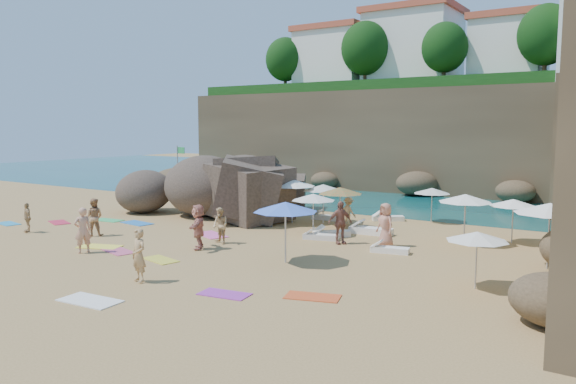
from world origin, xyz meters
The scene contains 46 objects.
ground centered at (0.00, 0.00, 0.00)m, with size 120.00×120.00×0.00m, color tan.
seawater centered at (0.00, 30.00, 0.00)m, with size 120.00×120.00×0.00m, color #0C4751.
cliff_back centered at (2.00, 25.00, 4.00)m, with size 44.00×8.00×8.00m, color brown.
rock_promontory centered at (-11.00, 16.00, 0.00)m, with size 12.00×7.00×2.00m, color brown, non-canonical shape.
clifftop_buildings centered at (2.96, 25.79, 11.24)m, with size 28.48×9.48×7.00m.
clifftop_trees centered at (4.78, 19.52, 11.26)m, with size 35.60×23.82×4.40m.
marina_masts centered at (-16.50, 30.00, 3.00)m, with size 3.10×0.10×6.00m.
rock_outcrop centered at (-5.71, 6.60, 0.00)m, with size 8.74×6.55×3.50m, color brown, non-canonical shape.
flag_pole centered at (-10.39, 8.37, 2.45)m, with size 0.75×0.12×3.84m.
parasol_0 centered at (0.61, 5.54, 2.15)m, with size 2.48×2.48×2.35m.
parasol_1 centered at (2.06, 6.35, 1.91)m, with size 2.20×2.20×2.08m.
parasol_2 centered at (11.65, 6.35, 1.81)m, with size 2.09×2.09×1.98m.
parasol_3 centered at (6.84, 9.74, 1.71)m, with size 1.97×1.97×1.86m.
parasol_5 centered at (3.34, 3.14, 1.83)m, with size 2.10×2.10×1.99m.
parasol_6 centered at (3.66, 5.24, 1.95)m, with size 2.25×2.25×2.13m.
parasol_7 centered at (13.69, 2.36, 2.22)m, with size 2.56×2.56×2.42m.
parasol_8 centered at (9.92, 5.02, 2.03)m, with size 2.34×2.34×2.21m.
parasol_10 centered at (5.20, -2.07, 2.14)m, with size 2.47×2.47×2.33m.
parasol_11 centered at (12.17, -1.66, 1.70)m, with size 1.96×1.96×1.86m.
lounger_0 centered at (4.68, 8.95, 0.13)m, with size 1.70×0.57×0.26m, color white.
lounger_1 centered at (1.74, 7.34, 0.13)m, with size 1.66×0.55×0.26m, color silver.
lounger_2 centered at (5.53, 4.89, 0.16)m, with size 2.06×0.69×0.32m, color white.
lounger_3 centered at (4.16, 2.45, 0.12)m, with size 1.59×0.53×0.25m, color silver.
lounger_4 centered at (7.88, 1.64, 0.12)m, with size 1.55×0.52×0.24m, color white.
lounger_5 centered at (4.24, 3.31, 0.14)m, with size 1.74×0.58×0.27m, color white.
towel_0 centered at (-11.84, -3.02, 0.01)m, with size 1.53×0.77×0.03m, color #248EC3.
towel_1 centered at (-1.65, -4.27, 0.01)m, with size 1.65×0.83×0.03m, color #CD5076.
towel_3 centered at (-8.26, 0.59, 0.01)m, with size 1.70×0.85×0.03m, color #35BA65.
towel_4 centered at (-3.01, -4.13, 0.02)m, with size 1.80×0.90×0.03m, color #FFF143.
towel_6 centered at (5.86, -6.51, 0.01)m, with size 1.58×0.79×0.03m, color purple.
towel_7 centered at (-9.90, -1.31, 0.01)m, with size 1.63×0.81×0.03m, color #C4223F.
towel_8 centered at (-6.20, 0.81, 0.02)m, with size 1.85×0.92×0.03m, color blue.
towel_9 centered at (-0.74, 0.50, 0.02)m, with size 1.92×0.96×0.03m, color #EE5CB1.
towel_10 centered at (8.28, -5.25, 0.01)m, with size 1.66×0.83×0.03m, color #DB4F22.
towel_12 centered at (0.92, -4.39, 0.01)m, with size 1.58×0.79×0.03m, color yellow.
towel_13 centered at (2.95, -9.21, 0.02)m, with size 1.89×0.95×0.03m, color white.
person_stand_1 centered at (-5.28, -2.62, 0.89)m, with size 0.87×0.68×1.79m, color #AE7E57.
person_stand_2 centered at (3.58, 6.33, 0.76)m, with size 0.98×0.40×1.51m, color #DAB67C.
person_stand_3 centered at (5.32, 2.09, 0.95)m, with size 1.11×0.46×1.90m, color #8B5545.
person_stand_4 centered at (7.23, 2.63, 0.95)m, with size 0.93×0.51×1.90m, color tan.
person_stand_5 centered at (-4.09, 9.55, 0.75)m, with size 1.40×0.40×1.50m, color #C77463.
person_stand_6 centered at (-2.64, -5.21, 0.94)m, with size 0.69×0.45×1.88m, color tan.
person_lie_1 centered at (-8.67, -3.88, 0.17)m, with size 0.84×1.43×0.35m, color tan.
person_lie_3 centered at (0.85, -2.13, 0.25)m, with size 1.74×1.88×0.50m, color tan.
person_lie_4 centered at (2.63, -6.99, 0.21)m, with size 0.64×1.77×0.42m, color tan.
person_lie_5 centered at (0.91, -0.78, 0.30)m, with size 0.76×1.57×0.60m, color tan.
Camera 1 is at (16.68, -19.49, 5.16)m, focal length 35.00 mm.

